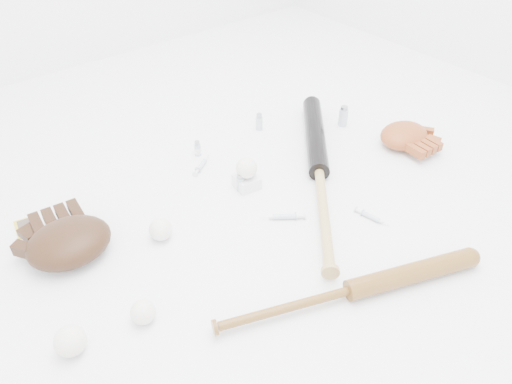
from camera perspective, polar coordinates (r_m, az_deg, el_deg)
bat_dark at (r=1.75m, az=7.22°, el=2.42°), size 0.72×0.81×0.07m
bat_wood at (r=1.37m, az=10.76°, el=-10.97°), size 0.77×0.33×0.06m
glove_dark at (r=1.54m, az=-20.61°, el=-5.36°), size 0.32×0.32×0.10m
glove_tan at (r=2.01m, az=16.55°, el=6.25°), size 0.25×0.25×0.08m
trading_card at (r=1.72m, az=-24.74°, el=-3.67°), size 0.08×0.10×0.00m
pedestal at (r=1.71m, az=-1.07°, el=1.18°), size 0.09×0.09×0.04m
baseball_on_pedestal at (r=1.68m, az=-1.09°, el=2.75°), size 0.07×0.07×0.07m
baseball_left at (r=1.32m, az=-20.47°, el=-15.66°), size 0.08×0.08×0.08m
baseball_upper at (r=1.53m, az=-10.86°, el=-4.21°), size 0.07×0.07×0.07m
baseball_mid at (r=1.33m, az=-12.79°, el=-13.23°), size 0.06×0.06×0.06m
syringe_1 at (r=1.59m, az=3.25°, el=-2.83°), size 0.14×0.12×0.02m
syringe_2 at (r=1.83m, az=-6.24°, el=3.07°), size 0.14×0.10×0.02m
syringe_3 at (r=1.63m, az=12.99°, el=-2.77°), size 0.05×0.14×0.02m
vial_0 at (r=1.88m, az=-6.70°, el=4.99°), size 0.02×0.02×0.06m
vial_1 at (r=2.02m, az=0.37°, el=8.05°), size 0.03×0.03×0.07m
vial_2 at (r=1.69m, az=-1.78°, el=1.09°), size 0.03×0.03×0.07m
vial_3 at (r=2.08m, az=9.95°, el=8.56°), size 0.04×0.04×0.09m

